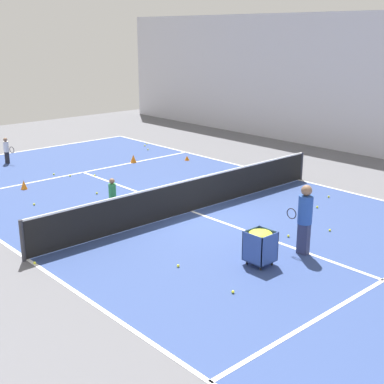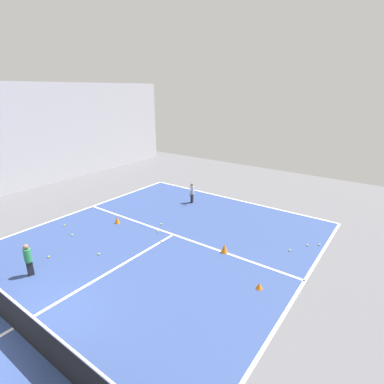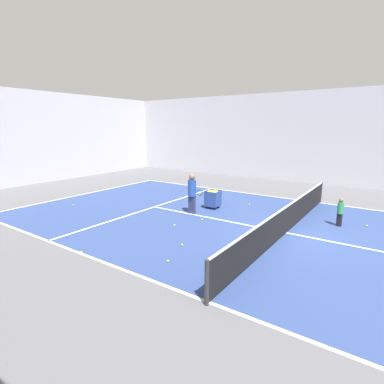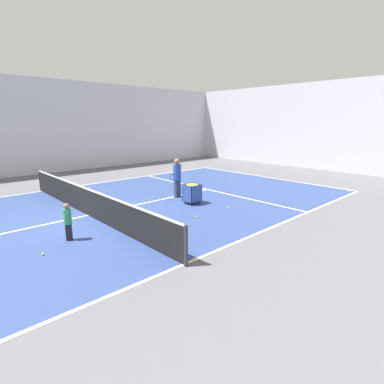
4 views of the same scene
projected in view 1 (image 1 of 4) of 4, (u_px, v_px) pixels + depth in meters
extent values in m
plane|color=#5B5B60|center=(192.00, 212.00, 16.54)|extent=(38.28, 38.28, 0.00)
cube|color=navy|center=(192.00, 212.00, 16.54)|extent=(10.83, 23.31, 0.00)
cube|color=white|center=(24.00, 151.00, 24.81)|extent=(10.83, 0.10, 0.00)
cube|color=white|center=(299.00, 180.00, 20.01)|extent=(0.10, 23.31, 0.00)
cube|color=white|center=(28.00, 260.00, 13.06)|extent=(0.10, 23.31, 0.00)
cube|color=white|center=(83.00, 172.00, 21.09)|extent=(10.83, 0.10, 0.00)
cube|color=white|center=(383.00, 280.00, 11.99)|extent=(10.83, 0.10, 0.00)
cube|color=white|center=(192.00, 211.00, 16.54)|extent=(0.10, 12.82, 0.00)
cube|color=silver|center=(383.00, 86.00, 22.69)|extent=(0.15, 34.58, 6.18)
cylinder|color=#2D2D33|center=(301.00, 166.00, 19.93)|extent=(0.10, 0.10, 1.06)
cylinder|color=#2D2D33|center=(22.00, 241.00, 12.85)|extent=(0.10, 0.10, 1.06)
cube|color=black|center=(192.00, 196.00, 16.39)|extent=(10.93, 0.03, 0.99)
cube|color=white|center=(192.00, 180.00, 16.24)|extent=(10.93, 0.04, 0.05)
cube|color=black|center=(7.00, 158.00, 22.48)|extent=(0.15, 0.20, 0.49)
cylinder|color=silver|center=(6.00, 147.00, 22.35)|extent=(0.27, 0.27, 0.44)
sphere|color=#846047|center=(5.00, 140.00, 22.26)|extent=(0.16, 0.16, 0.16)
torus|color=black|center=(12.00, 150.00, 22.27)|extent=(0.10, 0.28, 0.28)
cube|color=#2D3351|center=(303.00, 239.00, 13.32)|extent=(0.19, 0.30, 0.81)
cylinder|color=#234799|center=(305.00, 210.00, 13.10)|extent=(0.38, 0.38, 0.72)
sphere|color=#846047|center=(307.00, 190.00, 12.95)|extent=(0.27, 0.27, 0.27)
torus|color=black|center=(292.00, 214.00, 13.36)|extent=(0.04, 0.28, 0.28)
cube|color=black|center=(113.00, 206.00, 16.25)|extent=(0.15, 0.20, 0.51)
cylinder|color=#2D8C4C|center=(112.00, 191.00, 16.11)|extent=(0.27, 0.27, 0.45)
sphere|color=#846047|center=(112.00, 181.00, 16.02)|extent=(0.17, 0.17, 0.17)
cube|color=#2D478C|center=(260.00, 260.00, 12.76)|extent=(0.60, 0.61, 0.02)
cube|color=#2D478C|center=(251.00, 242.00, 12.87)|extent=(0.60, 0.02, 0.72)
cube|color=#2D478C|center=(270.00, 249.00, 12.45)|extent=(0.60, 0.02, 0.72)
cube|color=#2D478C|center=(268.00, 243.00, 12.84)|extent=(0.02, 0.61, 0.72)
cube|color=#2D478C|center=(252.00, 249.00, 12.47)|extent=(0.02, 0.61, 0.72)
ellipsoid|color=yellow|center=(261.00, 234.00, 12.57)|extent=(0.56, 0.57, 0.16)
cylinder|color=black|center=(258.00, 257.00, 13.07)|extent=(0.05, 0.05, 0.13)
cylinder|color=black|center=(247.00, 262.00, 12.80)|extent=(0.05, 0.05, 0.13)
cylinder|color=black|center=(272.00, 262.00, 12.76)|extent=(0.05, 0.05, 0.13)
cylinder|color=black|center=(261.00, 267.00, 12.49)|extent=(0.05, 0.05, 0.13)
cone|color=orange|center=(24.00, 185.00, 18.81)|extent=(0.23, 0.23, 0.33)
cone|color=orange|center=(187.00, 158.00, 23.01)|extent=(0.22, 0.22, 0.21)
cone|color=orange|center=(133.00, 159.00, 22.62)|extent=(0.27, 0.27, 0.33)
sphere|color=yellow|center=(145.00, 146.00, 25.82)|extent=(0.07, 0.07, 0.07)
sphere|color=yellow|center=(330.00, 230.00, 14.90)|extent=(0.07, 0.07, 0.07)
sphere|color=yellow|center=(147.00, 144.00, 26.28)|extent=(0.07, 0.07, 0.07)
sphere|color=yellow|center=(97.00, 193.00, 18.28)|extent=(0.07, 0.07, 0.07)
sphere|color=yellow|center=(178.00, 266.00, 12.65)|extent=(0.07, 0.07, 0.07)
sphere|color=yellow|center=(70.00, 176.00, 20.49)|extent=(0.07, 0.07, 0.07)
sphere|color=yellow|center=(288.00, 236.00, 14.48)|extent=(0.07, 0.07, 0.07)
sphere|color=yellow|center=(148.00, 149.00, 24.99)|extent=(0.07, 0.07, 0.07)
sphere|color=yellow|center=(82.00, 210.00, 16.60)|extent=(0.07, 0.07, 0.07)
sphere|color=yellow|center=(317.00, 207.00, 16.85)|extent=(0.07, 0.07, 0.07)
sphere|color=yellow|center=(34.00, 204.00, 17.11)|extent=(0.07, 0.07, 0.07)
sphere|color=yellow|center=(233.00, 292.00, 11.39)|extent=(0.07, 0.07, 0.07)
sphere|color=yellow|center=(54.00, 174.00, 20.69)|extent=(0.07, 0.07, 0.07)
sphere|color=yellow|center=(35.00, 263.00, 12.81)|extent=(0.07, 0.07, 0.07)
sphere|color=yellow|center=(95.00, 175.00, 20.53)|extent=(0.07, 0.07, 0.07)
sphere|color=yellow|center=(329.00, 197.00, 17.89)|extent=(0.07, 0.07, 0.07)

